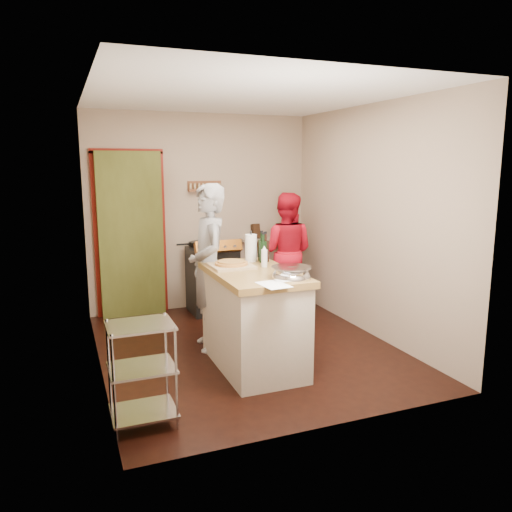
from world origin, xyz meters
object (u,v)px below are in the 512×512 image
at_px(stove, 213,279).
at_px(person_stripe, 209,268).
at_px(wire_shelving, 142,369).
at_px(island, 254,317).
at_px(person_red, 286,252).

distance_m(stove, person_stripe, 1.39).
height_order(wire_shelving, island, island).
xyz_separation_m(stove, wire_shelving, (-1.33, -2.62, -0.01)).
relative_size(wire_shelving, island, 0.58).
height_order(stove, person_red, person_red).
xyz_separation_m(wire_shelving, person_stripe, (0.92, 1.37, 0.44)).
xyz_separation_m(person_stripe, person_red, (1.36, 1.02, -0.09)).
height_order(wire_shelving, person_red, person_red).
xyz_separation_m(stove, island, (-0.15, -1.90, 0.05)).
xyz_separation_m(island, person_red, (1.10, 1.67, 0.29)).
xyz_separation_m(stove, person_red, (0.95, -0.24, 0.34)).
bearing_deg(person_stripe, stove, 164.29).
height_order(island, person_red, person_red).
relative_size(stove, wire_shelving, 1.26).
relative_size(island, person_red, 0.87).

